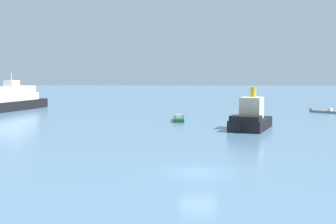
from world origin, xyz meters
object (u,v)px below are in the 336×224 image
object	(u,v)px
small_motorboat	(179,119)
tugboat	(251,119)
white_riverboat	(2,101)
fishing_skiff	(327,112)

from	to	relation	value
small_motorboat	tugboat	size ratio (longest dim) A/B	0.64
small_motorboat	white_riverboat	distance (m)	34.62
fishing_skiff	tugboat	size ratio (longest dim) A/B	0.59
fishing_skiff	small_motorboat	distance (m)	28.67
fishing_skiff	tugboat	xyz separation A→B (m)	(-16.26, -23.20, 1.10)
fishing_skiff	tugboat	distance (m)	28.35
small_motorboat	tugboat	distance (m)	13.08
small_motorboat	white_riverboat	size ratio (longest dim) A/B	0.25
white_riverboat	tugboat	distance (m)	46.95
tugboat	white_riverboat	bearing A→B (deg)	149.07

